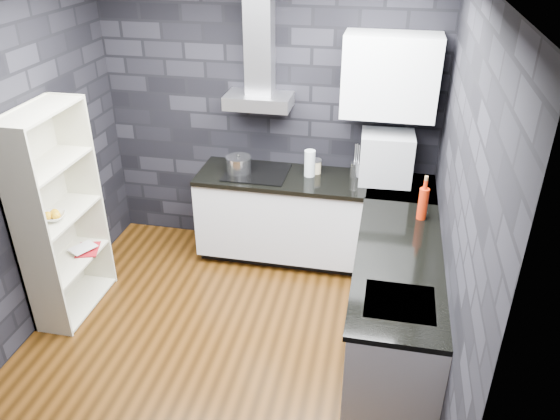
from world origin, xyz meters
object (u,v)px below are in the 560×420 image
(red_bottle, at_px, (423,204))
(bookshelf, at_px, (59,216))
(glass_vase, at_px, (310,163))
(storage_jar, at_px, (316,167))
(pot, at_px, (239,165))
(utensil_crock, at_px, (356,169))
(appliance_garage, at_px, (386,158))
(fruit_bowl, at_px, (53,217))

(red_bottle, bearing_deg, bookshelf, -169.06)
(glass_vase, xyz_separation_m, red_bottle, (1.01, -0.62, 0.01))
(storage_jar, bearing_deg, glass_vase, -123.88)
(pot, height_order, bookshelf, bookshelf)
(utensil_crock, bearing_deg, bookshelf, -151.27)
(red_bottle, relative_size, bookshelf, 0.15)
(storage_jar, xyz_separation_m, red_bottle, (0.96, -0.69, 0.07))
(glass_vase, height_order, utensil_crock, glass_vase)
(utensil_crock, relative_size, bookshelf, 0.07)
(glass_vase, relative_size, appliance_garage, 0.54)
(bookshelf, relative_size, fruit_bowl, 9.45)
(red_bottle, relative_size, fruit_bowl, 1.38)
(utensil_crock, height_order, fruit_bowl, utensil_crock)
(utensil_crock, relative_size, appliance_garage, 0.29)
(fruit_bowl, bearing_deg, pot, 44.62)
(red_bottle, height_order, fruit_bowl, red_bottle)
(appliance_garage, bearing_deg, red_bottle, -66.61)
(appliance_garage, xyz_separation_m, bookshelf, (-2.55, -1.21, -0.22))
(utensil_crock, distance_m, appliance_garage, 0.31)
(appliance_garage, bearing_deg, fruit_bowl, -155.92)
(glass_vase, distance_m, utensil_crock, 0.43)
(fruit_bowl, bearing_deg, glass_vase, 33.98)
(utensil_crock, height_order, red_bottle, red_bottle)
(glass_vase, bearing_deg, pot, -173.86)
(utensil_crock, relative_size, red_bottle, 0.51)
(glass_vase, height_order, bookshelf, bookshelf)
(pot, xyz_separation_m, fruit_bowl, (-1.20, -1.19, -0.04))
(appliance_garage, xyz_separation_m, red_bottle, (0.32, -0.65, -0.09))
(fruit_bowl, bearing_deg, storage_jar, 34.79)
(pot, relative_size, glass_vase, 0.92)
(pot, distance_m, utensil_crock, 1.09)
(appliance_garage, relative_size, red_bottle, 1.75)
(glass_vase, xyz_separation_m, fruit_bowl, (-1.87, -1.26, -0.09))
(bookshelf, distance_m, fruit_bowl, 0.09)
(pot, height_order, storage_jar, pot)
(red_bottle, bearing_deg, pot, 161.73)
(glass_vase, height_order, appliance_garage, appliance_garage)
(storage_jar, height_order, appliance_garage, appliance_garage)
(pot, relative_size, storage_jar, 1.90)
(bookshelf, bearing_deg, storage_jar, 48.46)
(storage_jar, distance_m, bookshelf, 2.29)
(glass_vase, relative_size, red_bottle, 0.95)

